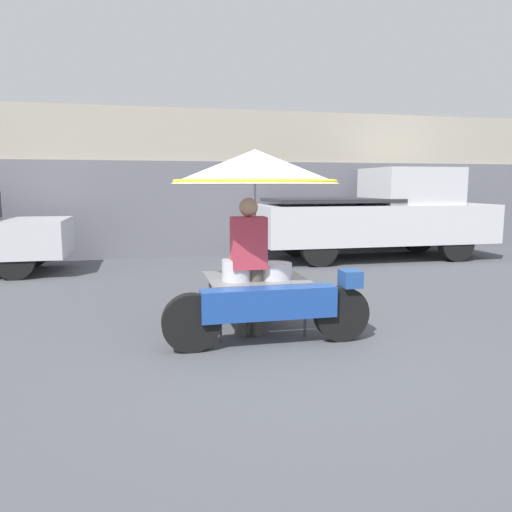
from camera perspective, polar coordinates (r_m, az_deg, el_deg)
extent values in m
plane|color=#4C4F54|center=(5.21, 3.24, -10.61)|extent=(36.00, 36.00, 0.00)
cube|color=#B2A893|center=(12.76, -6.71, 8.21)|extent=(28.00, 2.00, 3.41)
cube|color=slate|center=(11.75, -6.12, 5.33)|extent=(23.80, 0.06, 2.21)
cylinder|color=black|center=(5.48, 9.72, -6.51)|extent=(0.60, 0.14, 0.60)
cylinder|color=black|center=(5.10, -7.41, -7.57)|extent=(0.60, 0.14, 0.60)
cube|color=#1E479E|center=(5.20, 1.48, -5.40)|extent=(1.42, 0.24, 0.32)
cube|color=#234C93|center=(5.44, 10.74, -2.56)|extent=(0.20, 0.24, 0.18)
cylinder|color=black|center=(6.14, -0.73, -5.09)|extent=(0.54, 0.14, 0.54)
cylinder|color=#515156|center=(5.57, 5.64, -6.18)|extent=(0.03, 0.03, 0.60)
cylinder|color=#515156|center=(6.37, 3.21, -4.35)|extent=(0.03, 0.03, 0.60)
cylinder|color=#515156|center=(5.36, -4.07, -6.75)|extent=(0.03, 0.03, 0.60)
cylinder|color=#515156|center=(6.18, -5.28, -4.76)|extent=(0.03, 0.03, 0.60)
cube|color=gray|center=(5.78, -0.11, -2.48)|extent=(1.11, 1.00, 0.02)
cylinder|color=#B2B2B7|center=(5.71, -0.11, 2.90)|extent=(0.03, 0.03, 1.07)
cone|color=white|center=(5.69, -0.11, 10.18)|extent=(1.89, 1.89, 0.38)
torus|color=yellow|center=(5.68, -0.11, 8.47)|extent=(1.84, 1.84, 0.05)
cylinder|color=silver|center=(5.54, -2.24, -1.62)|extent=(0.33, 0.33, 0.23)
cylinder|color=silver|center=(5.67, 2.15, -1.69)|extent=(0.39, 0.39, 0.18)
cylinder|color=silver|center=(5.96, -1.06, -1.65)|extent=(0.24, 0.24, 0.09)
cylinder|color=#4C473D|center=(5.55, -1.75, -5.36)|extent=(0.14, 0.14, 0.76)
cylinder|color=#4C473D|center=(5.58, 0.07, -5.26)|extent=(0.14, 0.14, 0.76)
cube|color=#C13847|center=(5.45, -0.85, 1.51)|extent=(0.38, 0.22, 0.57)
sphere|color=tan|center=(5.42, -0.86, 5.59)|extent=(0.21, 0.21, 0.21)
cylinder|color=black|center=(9.82, -25.85, -0.49)|extent=(0.68, 0.20, 0.68)
cylinder|color=black|center=(11.19, -24.24, 0.57)|extent=(0.68, 0.20, 0.68)
cylinder|color=black|center=(11.81, 21.90, 1.28)|extent=(0.77, 0.24, 0.77)
cylinder|color=black|center=(13.12, 18.03, 2.09)|extent=(0.77, 0.24, 0.77)
cylinder|color=black|center=(10.34, 7.22, 0.90)|extent=(0.77, 0.24, 0.77)
cylinder|color=black|center=(11.81, 4.62, 1.84)|extent=(0.77, 0.24, 0.77)
cube|color=silver|center=(11.64, 13.33, 3.67)|extent=(5.31, 1.84, 0.86)
cube|color=silver|center=(12.01, 17.14, 7.65)|extent=(1.81, 1.69, 0.81)
cube|color=#2D2D33|center=(11.18, 8.50, 6.33)|extent=(2.76, 1.77, 0.08)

